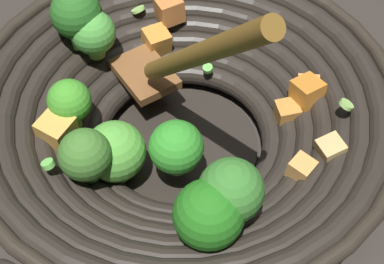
{
  "coord_description": "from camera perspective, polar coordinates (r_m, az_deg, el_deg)",
  "views": [
    {
      "loc": [
        -0.16,
        -0.32,
        0.48
      ],
      "look_at": [
        0.01,
        -0.0,
        0.03
      ],
      "focal_mm": 53.05,
      "sensor_mm": 36.0,
      "label": 1
    }
  ],
  "objects": [
    {
      "name": "ground_plane",
      "position": [
        0.6,
        -0.85,
        -1.73
      ],
      "size": [
        4.0,
        4.0,
        0.0
      ],
      "primitive_type": "plane",
      "color": "#332D28"
    },
    {
      "name": "wok",
      "position": [
        0.55,
        -1.15,
        1.82
      ],
      "size": [
        0.42,
        0.42,
        0.26
      ],
      "color": "black",
      "rests_on": "ground"
    }
  ]
}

